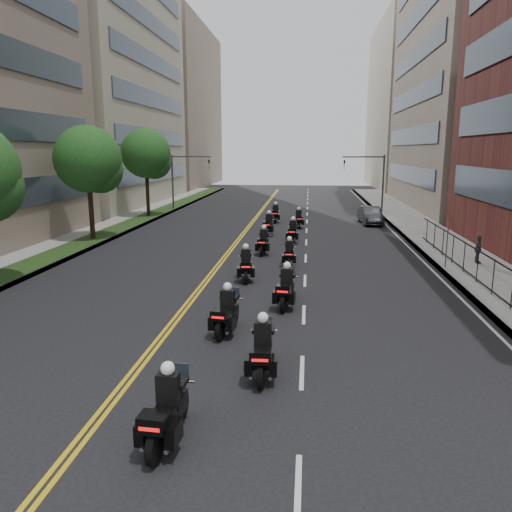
{
  "coord_description": "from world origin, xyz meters",
  "views": [
    {
      "loc": [
        3.27,
        -7.99,
        6.08
      ],
      "look_at": [
        1.16,
        12.2,
        1.74
      ],
      "focal_mm": 35.0,
      "sensor_mm": 36.0,
      "label": 1
    }
  ],
  "objects_px": {
    "motorcycle_9": "(299,220)",
    "parked_sedan": "(370,215)",
    "motorcycle_4": "(246,266)",
    "motorcycle_5": "(289,254)",
    "pedestrian_c": "(478,249)",
    "motorcycle_10": "(275,214)",
    "motorcycle_0": "(167,412)",
    "motorcycle_8": "(269,225)",
    "motorcycle_1": "(262,352)",
    "motorcycle_2": "(227,314)",
    "motorcycle_6": "(264,243)",
    "motorcycle_3": "(286,289)",
    "motorcycle_7": "(293,232)"
  },
  "relations": [
    {
      "from": "motorcycle_2",
      "to": "motorcycle_9",
      "type": "distance_m",
      "value": 23.7
    },
    {
      "from": "motorcycle_0",
      "to": "pedestrian_c",
      "type": "bearing_deg",
      "value": 59.87
    },
    {
      "from": "motorcycle_4",
      "to": "motorcycle_7",
      "type": "distance_m",
      "value": 10.28
    },
    {
      "from": "motorcycle_1",
      "to": "motorcycle_2",
      "type": "relative_size",
      "value": 1.03
    },
    {
      "from": "motorcycle_4",
      "to": "pedestrian_c",
      "type": "bearing_deg",
      "value": 12.47
    },
    {
      "from": "motorcycle_9",
      "to": "pedestrian_c",
      "type": "relative_size",
      "value": 1.5
    },
    {
      "from": "motorcycle_1",
      "to": "motorcycle_9",
      "type": "xyz_separation_m",
      "value": [
        0.44,
        26.77,
        -0.06
      ]
    },
    {
      "from": "motorcycle_7",
      "to": "motorcycle_1",
      "type": "bearing_deg",
      "value": -88.54
    },
    {
      "from": "motorcycle_1",
      "to": "pedestrian_c",
      "type": "relative_size",
      "value": 1.63
    },
    {
      "from": "motorcycle_1",
      "to": "motorcycle_10",
      "type": "distance_m",
      "value": 29.63
    },
    {
      "from": "motorcycle_2",
      "to": "motorcycle_10",
      "type": "xyz_separation_m",
      "value": [
        -0.11,
        26.44,
        0.0
      ]
    },
    {
      "from": "motorcycle_0",
      "to": "parked_sedan",
      "type": "height_order",
      "value": "motorcycle_0"
    },
    {
      "from": "motorcycle_1",
      "to": "parked_sedan",
      "type": "xyz_separation_m",
      "value": [
        6.33,
        29.41,
        0.01
      ]
    },
    {
      "from": "parked_sedan",
      "to": "motorcycle_1",
      "type": "bearing_deg",
      "value": -106.4
    },
    {
      "from": "motorcycle_3",
      "to": "parked_sedan",
      "type": "height_order",
      "value": "motorcycle_3"
    },
    {
      "from": "motorcycle_5",
      "to": "motorcycle_8",
      "type": "height_order",
      "value": "motorcycle_8"
    },
    {
      "from": "motorcycle_1",
      "to": "motorcycle_5",
      "type": "distance_m",
      "value": 13.41
    },
    {
      "from": "motorcycle_8",
      "to": "pedestrian_c",
      "type": "bearing_deg",
      "value": -31.79
    },
    {
      "from": "motorcycle_5",
      "to": "motorcycle_8",
      "type": "bearing_deg",
      "value": 99.73
    },
    {
      "from": "motorcycle_10",
      "to": "parked_sedan",
      "type": "xyz_separation_m",
      "value": [
        7.94,
        -0.18,
        0.03
      ]
    },
    {
      "from": "motorcycle_2",
      "to": "motorcycle_6",
      "type": "height_order",
      "value": "motorcycle_2"
    },
    {
      "from": "motorcycle_4",
      "to": "motorcycle_10",
      "type": "height_order",
      "value": "motorcycle_10"
    },
    {
      "from": "motorcycle_4",
      "to": "motorcycle_9",
      "type": "xyz_separation_m",
      "value": [
        2.16,
        16.61,
        -0.04
      ]
    },
    {
      "from": "motorcycle_0",
      "to": "motorcycle_1",
      "type": "height_order",
      "value": "motorcycle_1"
    },
    {
      "from": "motorcycle_4",
      "to": "motorcycle_8",
      "type": "height_order",
      "value": "motorcycle_8"
    },
    {
      "from": "motorcycle_2",
      "to": "parked_sedan",
      "type": "height_order",
      "value": "motorcycle_2"
    },
    {
      "from": "motorcycle_10",
      "to": "motorcycle_0",
      "type": "bearing_deg",
      "value": -91.34
    },
    {
      "from": "motorcycle_3",
      "to": "motorcycle_7",
      "type": "bearing_deg",
      "value": 96.65
    },
    {
      "from": "motorcycle_2",
      "to": "motorcycle_4",
      "type": "relative_size",
      "value": 1.0
    },
    {
      "from": "motorcycle_4",
      "to": "motorcycle_0",
      "type": "bearing_deg",
      "value": -96.93
    },
    {
      "from": "motorcycle_1",
      "to": "motorcycle_3",
      "type": "height_order",
      "value": "motorcycle_3"
    },
    {
      "from": "motorcycle_1",
      "to": "motorcycle_4",
      "type": "height_order",
      "value": "motorcycle_1"
    },
    {
      "from": "motorcycle_0",
      "to": "motorcycle_6",
      "type": "distance_m",
      "value": 19.69
    },
    {
      "from": "motorcycle_9",
      "to": "motorcycle_10",
      "type": "bearing_deg",
      "value": 121.05
    },
    {
      "from": "motorcycle_1",
      "to": "motorcycle_3",
      "type": "xyz_separation_m",
      "value": [
        0.37,
        6.24,
        0.0
      ]
    },
    {
      "from": "motorcycle_9",
      "to": "motorcycle_10",
      "type": "height_order",
      "value": "motorcycle_10"
    },
    {
      "from": "motorcycle_0",
      "to": "motorcycle_8",
      "type": "bearing_deg",
      "value": 93.59
    },
    {
      "from": "motorcycle_6",
      "to": "pedestrian_c",
      "type": "bearing_deg",
      "value": -7.59
    },
    {
      "from": "motorcycle_9",
      "to": "parked_sedan",
      "type": "distance_m",
      "value": 6.46
    },
    {
      "from": "motorcycle_3",
      "to": "motorcycle_9",
      "type": "xyz_separation_m",
      "value": [
        0.07,
        20.53,
        -0.06
      ]
    },
    {
      "from": "motorcycle_0",
      "to": "motorcycle_7",
      "type": "relative_size",
      "value": 1.02
    },
    {
      "from": "motorcycle_2",
      "to": "parked_sedan",
      "type": "distance_m",
      "value": 27.4
    },
    {
      "from": "motorcycle_6",
      "to": "motorcycle_10",
      "type": "relative_size",
      "value": 0.99
    },
    {
      "from": "motorcycle_0",
      "to": "motorcycle_5",
      "type": "bearing_deg",
      "value": 87.22
    },
    {
      "from": "motorcycle_9",
      "to": "parked_sedan",
      "type": "bearing_deg",
      "value": 19.26
    },
    {
      "from": "motorcycle_5",
      "to": "parked_sedan",
      "type": "height_order",
      "value": "motorcycle_5"
    },
    {
      "from": "motorcycle_0",
      "to": "motorcycle_2",
      "type": "height_order",
      "value": "motorcycle_0"
    },
    {
      "from": "motorcycle_0",
      "to": "motorcycle_9",
      "type": "relative_size",
      "value": 1.08
    },
    {
      "from": "motorcycle_5",
      "to": "pedestrian_c",
      "type": "bearing_deg",
      "value": 4.29
    },
    {
      "from": "motorcycle_6",
      "to": "pedestrian_c",
      "type": "xyz_separation_m",
      "value": [
        11.62,
        -1.94,
        0.21
      ]
    }
  ]
}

